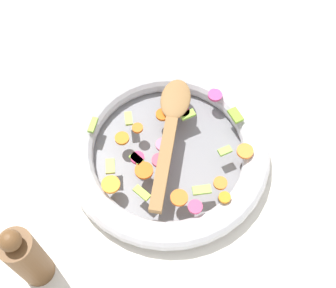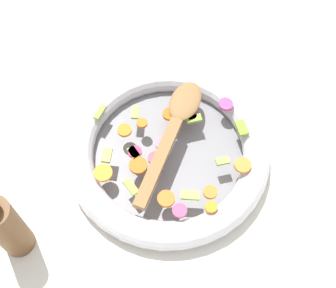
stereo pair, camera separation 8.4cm
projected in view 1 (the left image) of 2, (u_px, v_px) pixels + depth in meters
The scene contains 5 objects.
ground_plane at pixel (168, 157), 0.89m from camera, with size 4.00×4.00×0.00m, color silver.
skillet at pixel (168, 151), 0.87m from camera, with size 0.38×0.38×0.05m.
chopped_vegetables at pixel (170, 155), 0.83m from camera, with size 0.25×0.29×0.01m.
wooden_spoon at pixel (171, 126), 0.84m from camera, with size 0.26×0.17×0.01m.
pepper_mill at pixel (27, 257), 0.71m from camera, with size 0.05×0.05×0.18m.
Camera 1 is at (-0.38, 0.14, 0.79)m, focal length 50.00 mm.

